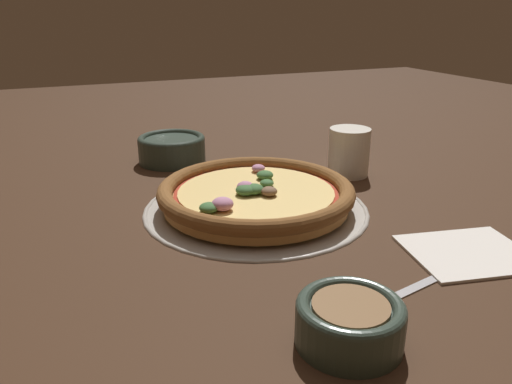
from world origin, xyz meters
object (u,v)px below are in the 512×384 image
object	(u,v)px
bowl_near	(172,148)
drinking_cup	(349,152)
pizza_tray	(256,208)
fork	(453,269)
pizza	(256,194)
napkin	(468,251)
bowl_far	(350,320)

from	to	relation	value
bowl_near	drinking_cup	bearing A→B (deg)	143.53
pizza_tray	fork	world-z (taller)	pizza_tray
pizza	napkin	world-z (taller)	pizza
drinking_cup	fork	world-z (taller)	drinking_cup
bowl_near	pizza_tray	bearing A→B (deg)	100.95
bowl_far	drinking_cup	xyz separation A→B (m)	(-0.28, -0.44, 0.02)
fork	drinking_cup	bearing A→B (deg)	65.40
fork	bowl_far	bearing A→B (deg)	-172.61
bowl_far	napkin	xyz separation A→B (m)	(-0.25, -0.10, -0.02)
bowl_far	fork	bearing A→B (deg)	-160.79
pizza_tray	bowl_far	xyz separation A→B (m)	(0.05, 0.35, 0.02)
pizza	fork	xyz separation A→B (m)	(-0.15, 0.28, -0.03)
bowl_far	fork	size ratio (longest dim) A/B	0.56
napkin	fork	size ratio (longest dim) A/B	0.94
bowl_near	fork	distance (m)	0.62
pizza_tray	pizza	size ratio (longest dim) A/B	1.15
pizza_tray	bowl_far	world-z (taller)	bowl_far
pizza	napkin	size ratio (longest dim) A/B	1.76
bowl_far	napkin	bearing A→B (deg)	-159.00
bowl_near	bowl_far	world-z (taller)	bowl_near
bowl_far	drinking_cup	world-z (taller)	drinking_cup
bowl_far	napkin	size ratio (longest dim) A/B	0.59
bowl_near	fork	xyz separation A→B (m)	(-0.21, 0.59, -0.03)
pizza	bowl_near	distance (m)	0.31
napkin	fork	world-z (taller)	napkin
fork	pizza_tray	bearing A→B (deg)	106.30
napkin	pizza_tray	bearing A→B (deg)	-51.70
bowl_far	fork	distance (m)	0.21
pizza	drinking_cup	distance (m)	0.25
bowl_near	drinking_cup	xyz separation A→B (m)	(-0.29, 0.22, 0.02)
pizza_tray	drinking_cup	world-z (taller)	drinking_cup
bowl_near	bowl_far	xyz separation A→B (m)	(-0.01, 0.66, -0.00)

